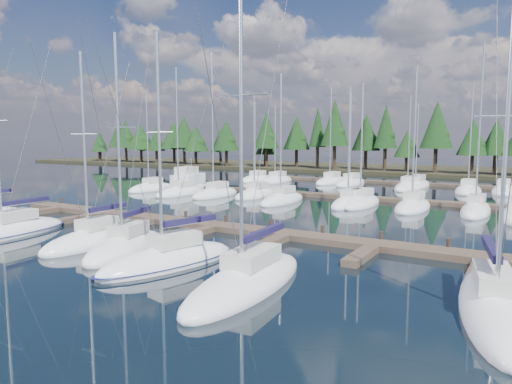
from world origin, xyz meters
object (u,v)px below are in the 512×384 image
Objects in this scene: front_sailboat_2 at (94,240)px; front_sailboat_4 at (169,260)px; motor_yacht_left at (188,186)px; front_sailboat_1 at (9,231)px; front_sailboat_6 at (493,308)px; main_dock at (213,228)px; front_sailboat_3 at (126,247)px; front_sailboat_5 at (247,281)px.

front_sailboat_4 reaches higher than front_sailboat_2.
front_sailboat_1 is at bearing -75.15° from motor_yacht_left.
main_dock is at bearing 157.88° from front_sailboat_6.
motor_yacht_left is at bearing 133.31° from main_dock.
front_sailboat_3 reaches higher than front_sailboat_2.
front_sailboat_6 reaches higher than front_sailboat_2.
front_sailboat_1 is at bearing 179.95° from front_sailboat_4.
front_sailboat_5 is (12.94, -2.09, 0.00)m from front_sailboat_2.
front_sailboat_2 is at bearing 8.43° from front_sailboat_1.
front_sailboat_5 is (5.54, -0.97, 0.01)m from front_sailboat_4.
front_sailboat_2 is 1.18× the size of motor_yacht_left.
front_sailboat_2 is 3.22m from front_sailboat_3.
front_sailboat_1 reaches higher than front_sailboat_3.
main_dock is at bearing 112.25° from front_sailboat_4.
main_dock is 3.21× the size of front_sailboat_6.
front_sailboat_5 is at bearing -9.89° from front_sailboat_4.
front_sailboat_5 is at bearing -46.96° from main_dock.
front_sailboat_2 is 31.69m from motor_yacht_left.
front_sailboat_6 is at bearing 4.18° from front_sailboat_4.
front_sailboat_3 is at bearing -4.82° from front_sailboat_2.
front_sailboat_6 is at bearing 0.79° from front_sailboat_3.
front_sailboat_5 reaches higher than front_sailboat_2.
motor_yacht_left is (-37.93, 27.82, 0.26)m from front_sailboat_6.
main_dock is 13.42m from front_sailboat_5.
front_sailboat_1 is 1.34× the size of motor_yacht_left.
front_sailboat_6 is (9.83, 2.09, -0.00)m from front_sailboat_5.
front_sailboat_1 is 1.13× the size of front_sailboat_2.
front_sailboat_6 is 1.27× the size of motor_yacht_left.
front_sailboat_1 is 1.07× the size of front_sailboat_3.
front_sailboat_5 reaches higher than front_sailboat_1.
front_sailboat_6 is (15.37, 1.12, 0.01)m from front_sailboat_4.
main_dock is 8.59m from front_sailboat_2.
motor_yacht_left is at bearing 118.61° from front_sailboat_2.
front_sailboat_3 is (3.20, -0.27, 0.00)m from front_sailboat_2.
front_sailboat_5 is (9.16, -9.81, 0.09)m from main_dock.
front_sailboat_6 is at bearing -22.12° from main_dock.
front_sailboat_1 reaches higher than main_dock.
front_sailboat_4 is at bearing -52.06° from motor_yacht_left.
main_dock is at bearing 133.04° from front_sailboat_5.
front_sailboat_3 is 33.57m from motor_yacht_left.
front_sailboat_5 reaches higher than front_sailboat_4.
front_sailboat_1 is 7.58m from front_sailboat_2.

